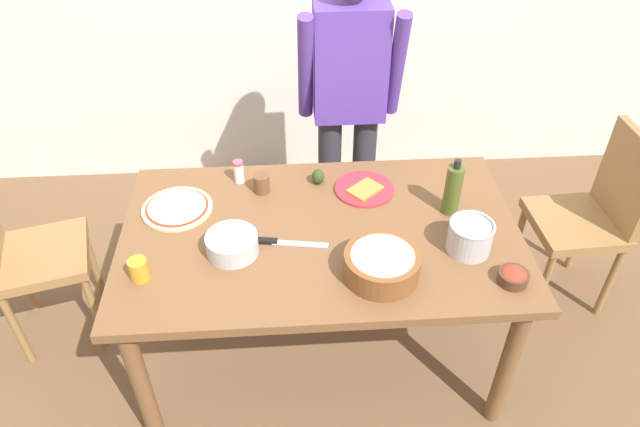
# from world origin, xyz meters

# --- Properties ---
(ground) EXTENTS (8.00, 8.00, 0.00)m
(ground) POSITION_xyz_m (0.00, 0.00, 0.00)
(ground) COLOR brown
(dining_table) EXTENTS (1.60, 0.96, 0.76)m
(dining_table) POSITION_xyz_m (0.00, 0.00, 0.67)
(dining_table) COLOR brown
(dining_table) RESTS_ON ground
(person_cook) EXTENTS (0.49, 0.25, 1.62)m
(person_cook) POSITION_xyz_m (0.19, 0.76, 0.94)
(person_cook) COLOR #2D2D38
(person_cook) RESTS_ON ground
(chair_wooden_left) EXTENTS (0.49, 0.49, 0.95)m
(chair_wooden_left) POSITION_xyz_m (-1.32, 0.22, 0.54)
(chair_wooden_left) COLOR olive
(chair_wooden_left) RESTS_ON ground
(chair_wooden_right) EXTENTS (0.42, 0.42, 0.95)m
(chair_wooden_right) POSITION_xyz_m (1.32, 0.30, 0.54)
(chair_wooden_right) COLOR olive
(chair_wooden_right) RESTS_ON ground
(pizza_raw_on_board) EXTENTS (0.29, 0.29, 0.02)m
(pizza_raw_on_board) POSITION_xyz_m (-0.59, 0.18, 0.77)
(pizza_raw_on_board) COLOR beige
(pizza_raw_on_board) RESTS_ON dining_table
(plate_with_slice) EXTENTS (0.26, 0.26, 0.02)m
(plate_with_slice) POSITION_xyz_m (0.21, 0.26, 0.77)
(plate_with_slice) COLOR red
(plate_with_slice) RESTS_ON dining_table
(popcorn_bowl) EXTENTS (0.28, 0.28, 0.11)m
(popcorn_bowl) POSITION_xyz_m (0.20, -0.26, 0.82)
(popcorn_bowl) COLOR brown
(popcorn_bowl) RESTS_ON dining_table
(mixing_bowl_steel) EXTENTS (0.20, 0.20, 0.08)m
(mixing_bowl_steel) POSITION_xyz_m (-0.35, -0.10, 0.80)
(mixing_bowl_steel) COLOR #B7B7BC
(mixing_bowl_steel) RESTS_ON dining_table
(small_sauce_bowl) EXTENTS (0.11, 0.11, 0.06)m
(small_sauce_bowl) POSITION_xyz_m (0.67, -0.33, 0.79)
(small_sauce_bowl) COLOR #4C2D1E
(small_sauce_bowl) RESTS_ON dining_table
(olive_oil_bottle) EXTENTS (0.07, 0.07, 0.26)m
(olive_oil_bottle) POSITION_xyz_m (0.54, 0.09, 0.87)
(olive_oil_bottle) COLOR #47561E
(olive_oil_bottle) RESTS_ON dining_table
(steel_pot) EXTENTS (0.17, 0.17, 0.13)m
(steel_pot) POSITION_xyz_m (0.56, -0.14, 0.83)
(steel_pot) COLOR #B7B7BC
(steel_pot) RESTS_ON dining_table
(cup_orange) EXTENTS (0.07, 0.07, 0.08)m
(cup_orange) POSITION_xyz_m (-0.68, -0.22, 0.80)
(cup_orange) COLOR orange
(cup_orange) RESTS_ON dining_table
(cup_small_brown) EXTENTS (0.07, 0.07, 0.08)m
(cup_small_brown) POSITION_xyz_m (-0.24, 0.28, 0.80)
(cup_small_brown) COLOR brown
(cup_small_brown) RESTS_ON dining_table
(salt_shaker) EXTENTS (0.04, 0.04, 0.11)m
(salt_shaker) POSITION_xyz_m (-0.34, 0.36, 0.81)
(salt_shaker) COLOR white
(salt_shaker) RESTS_ON dining_table
(chef_knife) EXTENTS (0.29, 0.07, 0.02)m
(chef_knife) POSITION_xyz_m (-0.16, -0.06, 0.77)
(chef_knife) COLOR silver
(chef_knife) RESTS_ON dining_table
(avocado) EXTENTS (0.06, 0.06, 0.07)m
(avocado) POSITION_xyz_m (0.01, 0.32, 0.80)
(avocado) COLOR #2D4219
(avocado) RESTS_ON dining_table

